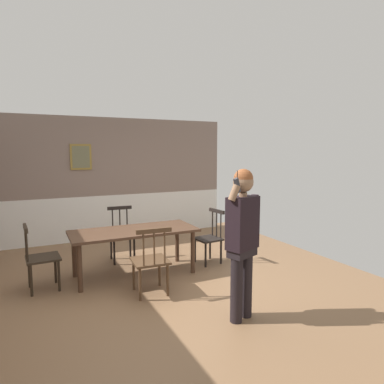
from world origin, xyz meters
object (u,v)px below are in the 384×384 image
(chair_near_window, at_px, (122,235))
(chair_opposite_corner, at_px, (151,260))
(chair_by_doorway, at_px, (40,257))
(person_figure, at_px, (243,234))
(dining_table, at_px, (134,235))
(chair_at_table_head, at_px, (210,237))

(chair_near_window, height_order, chair_opposite_corner, chair_near_window)
(chair_by_doorway, bearing_deg, person_figure, 43.70)
(dining_table, bearing_deg, chair_at_table_head, 0.03)
(chair_opposite_corner, bearing_deg, chair_by_doorway, 152.71)
(person_figure, bearing_deg, chair_at_table_head, -128.09)
(dining_table, xyz_separation_m, chair_near_window, (0.00, 0.81, -0.18))
(chair_near_window, distance_m, person_figure, 2.88)
(chair_at_table_head, bearing_deg, person_figure, 155.08)
(dining_table, distance_m, chair_by_doorway, 1.37)
(chair_opposite_corner, height_order, person_figure, person_figure)
(chair_at_table_head, distance_m, person_figure, 2.11)
(chair_opposite_corner, xyz_separation_m, person_figure, (0.73, -1.12, 0.54))
(chair_near_window, xyz_separation_m, chair_at_table_head, (1.35, -0.81, -0.02))
(chair_at_table_head, relative_size, chair_opposite_corner, 0.98)
(chair_near_window, relative_size, chair_opposite_corner, 1.00)
(chair_near_window, bearing_deg, chair_opposite_corner, 93.41)
(chair_at_table_head, bearing_deg, dining_table, 83.37)
(chair_at_table_head, bearing_deg, chair_near_window, 52.51)
(chair_near_window, xyz_separation_m, person_figure, (0.72, -2.74, 0.55))
(chair_near_window, bearing_deg, person_figure, 108.43)
(dining_table, xyz_separation_m, chair_opposite_corner, (-0.00, -0.81, -0.17))
(chair_at_table_head, height_order, person_figure, person_figure)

